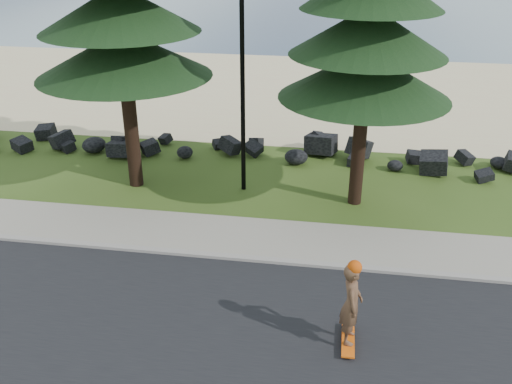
# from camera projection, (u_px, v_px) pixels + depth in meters

# --- Properties ---
(ground) EXTENTS (160.00, 160.00, 0.00)m
(ground) POSITION_uv_depth(u_px,v_px,m) (223.00, 240.00, 15.40)
(ground) COLOR #344E18
(ground) RESTS_ON ground
(road) EXTENTS (160.00, 7.00, 0.02)m
(road) POSITION_uv_depth(u_px,v_px,m) (177.00, 354.00, 11.40)
(road) COLOR black
(road) RESTS_ON ground
(kerb) EXTENTS (160.00, 0.20, 0.10)m
(kerb) POSITION_uv_depth(u_px,v_px,m) (216.00, 256.00, 14.58)
(kerb) COLOR gray
(kerb) RESTS_ON ground
(sidewalk) EXTENTS (160.00, 2.00, 0.08)m
(sidewalk) POSITION_uv_depth(u_px,v_px,m) (225.00, 235.00, 15.56)
(sidewalk) COLOR #9F9485
(sidewalk) RESTS_ON ground
(beach_sand) EXTENTS (160.00, 15.00, 0.01)m
(beach_sand) POSITION_uv_depth(u_px,v_px,m) (283.00, 91.00, 28.25)
(beach_sand) COLOR beige
(beach_sand) RESTS_ON ground
(seawall_boulders) EXTENTS (60.00, 2.40, 1.10)m
(seawall_boulders) POSITION_uv_depth(u_px,v_px,m) (255.00, 160.00, 20.36)
(seawall_boulders) COLOR black
(seawall_boulders) RESTS_ON ground
(lamp_post) EXTENTS (0.25, 0.14, 8.14)m
(lamp_post) POSITION_uv_depth(u_px,v_px,m) (242.00, 60.00, 16.41)
(lamp_post) COLOR black
(lamp_post) RESTS_ON ground
(skateboarder) EXTENTS (0.43, 1.07, 1.99)m
(skateboarder) POSITION_uv_depth(u_px,v_px,m) (351.00, 304.00, 11.25)
(skateboarder) COLOR #ED5A0D
(skateboarder) RESTS_ON ground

